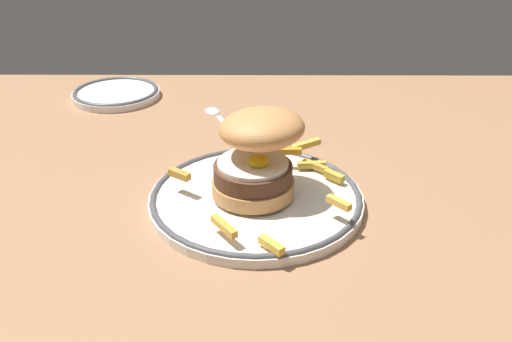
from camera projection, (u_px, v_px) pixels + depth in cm
name	position (u px, v px, depth cm)	size (l,w,h in cm)	color
ground_plane	(217.00, 210.00, 71.26)	(119.04, 98.50, 4.00)	#9D6F4D
dinner_plate	(256.00, 198.00, 68.58)	(26.61, 26.61, 1.60)	white
burger	(258.00, 152.00, 66.36)	(14.80, 14.76, 10.59)	tan
fries_pile	(285.00, 181.00, 68.27)	(22.24, 24.38, 2.72)	gold
side_plate	(116.00, 93.00, 101.78)	(15.91, 15.91, 1.60)	white
spoon	(215.00, 112.00, 94.74)	(6.22, 13.06, 0.90)	silver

